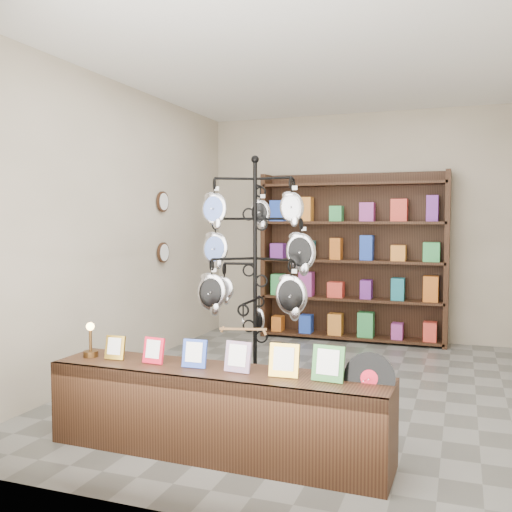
{
  "coord_description": "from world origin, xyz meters",
  "views": [
    {
      "loc": [
        1.35,
        -5.15,
        1.58
      ],
      "look_at": [
        -0.15,
        -1.0,
        1.3
      ],
      "focal_mm": 40.0,
      "sensor_mm": 36.0,
      "label": 1
    }
  ],
  "objects": [
    {
      "name": "display_tree",
      "position": [
        -0.37,
        -0.43,
        1.24
      ],
      "size": [
        1.1,
        1.05,
        2.15
      ],
      "rotation": [
        0.0,
        0.0,
        0.18
      ],
      "color": "black",
      "rests_on": "ground"
    },
    {
      "name": "room_envelope",
      "position": [
        0.0,
        0.0,
        1.85
      ],
      "size": [
        5.0,
        5.0,
        5.0
      ],
      "color": "#BDAE98",
      "rests_on": "ground"
    },
    {
      "name": "ground",
      "position": [
        0.0,
        0.0,
        0.0
      ],
      "size": [
        5.0,
        5.0,
        0.0
      ],
      "primitive_type": "plane",
      "color": "slate",
      "rests_on": "ground"
    },
    {
      "name": "front_shelf",
      "position": [
        -0.19,
        -1.69,
        0.29
      ],
      "size": [
        2.37,
        0.53,
        0.83
      ],
      "rotation": [
        0.0,
        0.0,
        -0.02
      ],
      "color": "black",
      "rests_on": "ground"
    },
    {
      "name": "wall_clocks",
      "position": [
        -1.97,
        0.8,
        1.5
      ],
      "size": [
        0.03,
        0.24,
        0.84
      ],
      "color": "black",
      "rests_on": "ground"
    },
    {
      "name": "back_shelving",
      "position": [
        0.0,
        2.3,
        1.03
      ],
      "size": [
        2.42,
        0.36,
        2.2
      ],
      "color": "black",
      "rests_on": "ground"
    }
  ]
}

